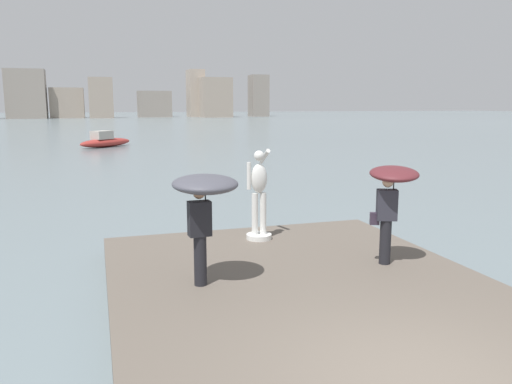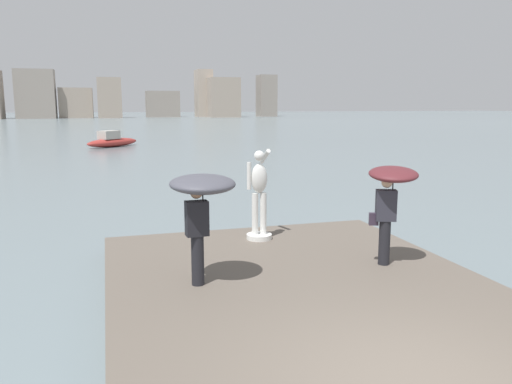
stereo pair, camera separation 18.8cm
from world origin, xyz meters
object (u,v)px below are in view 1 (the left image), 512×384
object	(u,v)px
onlooker_left	(204,195)
boat_far	(105,141)
onlooker_right	(391,189)
statue_white_figure	(259,198)

from	to	relation	value
onlooker_left	boat_far	size ratio (longest dim) A/B	0.40
onlooker_right	statue_white_figure	bearing A→B (deg)	126.55
statue_white_figure	onlooker_left	world-z (taller)	statue_white_figure
statue_white_figure	onlooker_right	xyz separation A→B (m)	(1.87, -2.53, 0.51)
statue_white_figure	onlooker_right	distance (m)	3.19
onlooker_left	onlooker_right	size ratio (longest dim) A/B	0.99
onlooker_left	onlooker_right	xyz separation A→B (m)	(3.68, 0.07, -0.09)
statue_white_figure	onlooker_right	bearing A→B (deg)	-53.45
onlooker_left	boat_far	xyz separation A→B (m)	(-1.03, 35.78, -1.50)
statue_white_figure	boat_far	distance (m)	33.32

